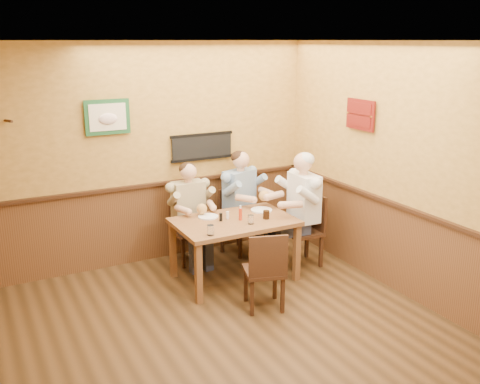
% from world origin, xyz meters
% --- Properties ---
extents(room, '(5.02, 5.03, 2.81)m').
position_xyz_m(room, '(0.14, 0.17, 1.69)').
color(room, '#34220F').
rests_on(room, ground).
extents(dining_table, '(1.40, 0.90, 0.75)m').
position_xyz_m(dining_table, '(0.97, 1.44, 0.66)').
color(dining_table, brown).
rests_on(dining_table, ground).
extents(chair_back_left, '(0.40, 0.40, 0.83)m').
position_xyz_m(chair_back_left, '(0.68, 2.17, 0.42)').
color(chair_back_left, '#3E2313').
rests_on(chair_back_left, ground).
extents(chair_back_right, '(0.52, 0.52, 0.89)m').
position_xyz_m(chair_back_right, '(1.41, 2.15, 0.44)').
color(chair_back_right, '#3E2313').
rests_on(chair_back_right, ground).
extents(chair_right_end, '(0.45, 0.45, 0.93)m').
position_xyz_m(chair_right_end, '(1.94, 1.41, 0.46)').
color(chair_right_end, '#3E2313').
rests_on(chair_right_end, ground).
extents(chair_near_side, '(0.51, 0.51, 0.89)m').
position_xyz_m(chair_near_side, '(0.92, 0.64, 0.44)').
color(chair_near_side, '#3E2313').
rests_on(chair_near_side, ground).
extents(diner_tan_shirt, '(0.56, 0.56, 1.19)m').
position_xyz_m(diner_tan_shirt, '(0.68, 2.17, 0.60)').
color(diner_tan_shirt, tan).
rests_on(diner_tan_shirt, ground).
extents(diner_blue_polo, '(0.75, 0.75, 1.27)m').
position_xyz_m(diner_blue_polo, '(1.41, 2.15, 0.63)').
color(diner_blue_polo, '#7894B4').
rests_on(diner_blue_polo, ground).
extents(diner_white_elder, '(0.64, 0.64, 1.32)m').
position_xyz_m(diner_white_elder, '(1.94, 1.41, 0.66)').
color(diner_white_elder, silver).
rests_on(diner_white_elder, ground).
extents(water_glass_left, '(0.09, 0.09, 0.12)m').
position_xyz_m(water_glass_left, '(0.51, 1.10, 0.81)').
color(water_glass_left, white).
rests_on(water_glass_left, dining_table).
extents(water_glass_mid, '(0.09, 0.09, 0.11)m').
position_xyz_m(water_glass_mid, '(1.07, 1.22, 0.80)').
color(water_glass_mid, white).
rests_on(water_glass_mid, dining_table).
extents(cola_tumbler, '(0.09, 0.09, 0.10)m').
position_xyz_m(cola_tumbler, '(1.33, 1.30, 0.80)').
color(cola_tumbler, black).
rests_on(cola_tumbler, dining_table).
extents(hot_sauce_bottle, '(0.05, 0.05, 0.16)m').
position_xyz_m(hot_sauce_bottle, '(1.03, 1.40, 0.83)').
color(hot_sauce_bottle, red).
rests_on(hot_sauce_bottle, dining_table).
extents(salt_shaker, '(0.04, 0.04, 0.09)m').
position_xyz_m(salt_shaker, '(0.92, 1.51, 0.79)').
color(salt_shaker, white).
rests_on(salt_shaker, dining_table).
extents(pepper_shaker, '(0.04, 0.04, 0.10)m').
position_xyz_m(pepper_shaker, '(0.81, 1.48, 0.80)').
color(pepper_shaker, black).
rests_on(pepper_shaker, dining_table).
extents(plate_far_left, '(0.32, 0.32, 0.02)m').
position_xyz_m(plate_far_left, '(0.74, 1.67, 0.76)').
color(plate_far_left, silver).
rests_on(plate_far_left, dining_table).
extents(plate_far_right, '(0.29, 0.29, 0.02)m').
position_xyz_m(plate_far_right, '(1.43, 1.60, 0.76)').
color(plate_far_right, white).
rests_on(plate_far_right, dining_table).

